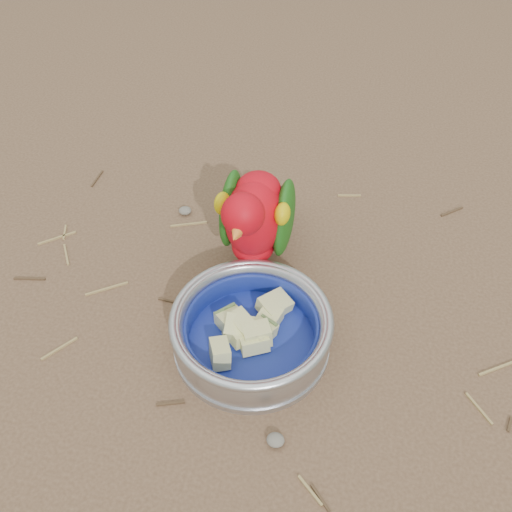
# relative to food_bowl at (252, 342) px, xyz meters

# --- Properties ---
(ground) EXTENTS (60.00, 60.00, 0.00)m
(ground) POSITION_rel_food_bowl_xyz_m (0.02, -0.06, -0.01)
(ground) COLOR brown
(food_bowl) EXTENTS (0.21, 0.21, 0.02)m
(food_bowl) POSITION_rel_food_bowl_xyz_m (0.00, 0.00, 0.00)
(food_bowl) COLOR #B2B2BA
(food_bowl) RESTS_ON ground
(bowl_wall) EXTENTS (0.21, 0.21, 0.04)m
(bowl_wall) POSITION_rel_food_bowl_xyz_m (0.00, 0.00, 0.03)
(bowl_wall) COLOR #B2B2BA
(bowl_wall) RESTS_ON food_bowl
(fruit_wedges) EXTENTS (0.12, 0.12, 0.03)m
(fruit_wedges) POSITION_rel_food_bowl_xyz_m (-0.00, 0.00, 0.02)
(fruit_wedges) COLOR #DBD88A
(fruit_wedges) RESTS_ON food_bowl
(lory_parrot) EXTENTS (0.12, 0.23, 0.18)m
(lory_parrot) POSITION_rel_food_bowl_xyz_m (-0.02, 0.14, 0.08)
(lory_parrot) COLOR #BF0613
(lory_parrot) RESTS_ON ground
(ground_debris) EXTENTS (0.90, 0.80, 0.01)m
(ground_debris) POSITION_rel_food_bowl_xyz_m (0.03, 0.02, -0.01)
(ground_debris) COLOR #9B814C
(ground_debris) RESTS_ON ground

